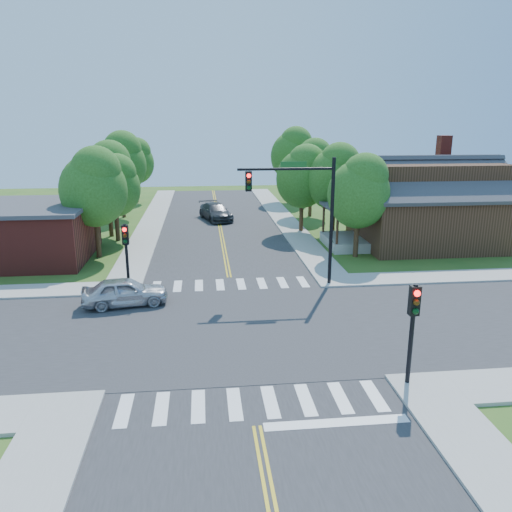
{
  "coord_description": "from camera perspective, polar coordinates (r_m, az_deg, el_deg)",
  "views": [
    {
      "loc": [
        -1.47,
        -20.84,
        9.19
      ],
      "look_at": [
        1.26,
        4.32,
        2.2
      ],
      "focal_mm": 35.0,
      "sensor_mm": 36.0,
      "label": 1
    }
  ],
  "objects": [
    {
      "name": "tree_e_b",
      "position": [
        40.05,
        9.11,
        9.09
      ],
      "size": [
        4.4,
        4.18,
        7.47
      ],
      "color": "#382314",
      "rests_on": "ground"
    },
    {
      "name": "ground",
      "position": [
        22.82,
        -1.99,
        -8.32
      ],
      "size": [
        100.0,
        100.0,
        0.0
      ],
      "primitive_type": "plane",
      "color": "#305B1C",
      "rests_on": "ground"
    },
    {
      "name": "tree_e_d",
      "position": [
        56.79,
        4.32,
        11.69
      ],
      "size": [
        4.95,
        4.71,
        8.42
      ],
      "color": "#382314",
      "rests_on": "ground"
    },
    {
      "name": "intersection_patch",
      "position": [
        22.82,
        -1.99,
        -8.32
      ],
      "size": [
        10.2,
        10.2,
        0.06
      ],
      "primitive_type": "cube",
      "color": "#2D2D30",
      "rests_on": "ground"
    },
    {
      "name": "tree_house",
      "position": [
        41.18,
        5.44,
        9.2
      ],
      "size": [
        4.28,
        4.07,
        7.28
      ],
      "color": "#382314",
      "rests_on": "ground"
    },
    {
      "name": "tree_bldg",
      "position": [
        39.58,
        -15.81,
        7.91
      ],
      "size": [
        3.95,
        3.75,
        6.72
      ],
      "color": "#382314",
      "rests_on": "ground"
    },
    {
      "name": "stop_bar",
      "position": [
        16.6,
        9.21,
        -18.41
      ],
      "size": [
        4.6,
        0.45,
        0.09
      ],
      "primitive_type": "cube",
      "color": "white",
      "rests_on": "ground"
    },
    {
      "name": "sidewalk_nw",
      "position": [
        40.4,
        -26.8,
        0.71
      ],
      "size": [
        40.0,
        40.0,
        0.14
      ],
      "color": "#9E9B93",
      "rests_on": "ground"
    },
    {
      "name": "sidewalk_ne",
      "position": [
        41.54,
        18.58,
        1.94
      ],
      "size": [
        40.0,
        40.0,
        0.14
      ],
      "color": "#9E9B93",
      "rests_on": "ground"
    },
    {
      "name": "car_silver",
      "position": [
        26.08,
        -14.74,
        -4.04
      ],
      "size": [
        2.98,
        4.74,
        1.44
      ],
      "primitive_type": "imported",
      "rotation": [
        0.0,
        0.0,
        1.72
      ],
      "color": "silver",
      "rests_on": "ground"
    },
    {
      "name": "car_dgrey",
      "position": [
        46.85,
        -4.63,
        5.02
      ],
      "size": [
        4.9,
        6.35,
        1.51
      ],
      "primitive_type": "imported",
      "rotation": [
        0.0,
        0.0,
        0.28
      ],
      "color": "#2E3034",
      "rests_on": "ground"
    },
    {
      "name": "tree_w_c",
      "position": [
        49.09,
        -15.17,
        10.44
      ],
      "size": [
        4.82,
        4.57,
        8.19
      ],
      "color": "#382314",
      "rests_on": "ground"
    },
    {
      "name": "crosswalk_south",
      "position": [
        17.32,
        -0.4,
        -16.42
      ],
      "size": [
        8.85,
        2.0,
        0.01
      ],
      "color": "white",
      "rests_on": "ground"
    },
    {
      "name": "signal_mast_ne",
      "position": [
        27.32,
        5.28,
        6.23
      ],
      "size": [
        5.3,
        0.42,
        7.2
      ],
      "color": "black",
      "rests_on": "ground"
    },
    {
      "name": "centerline",
      "position": [
        22.8,
        -2.0,
        -8.21
      ],
      "size": [
        0.3,
        90.0,
        0.01
      ],
      "color": "gold",
      "rests_on": "ground"
    },
    {
      "name": "road_ew",
      "position": [
        22.81,
        -1.99,
        -8.26
      ],
      "size": [
        90.0,
        10.0,
        0.04
      ],
      "primitive_type": "cube",
      "color": "#2D2D30",
      "rests_on": "ground"
    },
    {
      "name": "house_ne",
      "position": [
        39.23,
        18.99,
        6.01
      ],
      "size": [
        13.05,
        8.8,
        7.11
      ],
      "color": "#301E11",
      "rests_on": "ground"
    },
    {
      "name": "crosswalk_north",
      "position": [
        28.58,
        -2.92,
        -3.24
      ],
      "size": [
        8.85,
        2.0,
        0.01
      ],
      "color": "white",
      "rests_on": "ground"
    },
    {
      "name": "signal_pole_nw",
      "position": [
        27.52,
        -14.64,
        1.21
      ],
      "size": [
        0.34,
        0.42,
        3.8
      ],
      "color": "black",
      "rests_on": "ground"
    },
    {
      "name": "road_ns",
      "position": [
        22.81,
        -1.99,
        -8.27
      ],
      "size": [
        10.0,
        90.0,
        0.04
      ],
      "primitive_type": "cube",
      "color": "#2D2D30",
      "rests_on": "ground"
    },
    {
      "name": "tree_e_a",
      "position": [
        34.11,
        11.83,
        7.44
      ],
      "size": [
        4.16,
        3.96,
        7.08
      ],
      "color": "#382314",
      "rests_on": "ground"
    },
    {
      "name": "signal_pole_se",
      "position": [
        18.0,
        17.54,
        -6.58
      ],
      "size": [
        0.34,
        0.42,
        3.8
      ],
      "color": "black",
      "rests_on": "ground"
    },
    {
      "name": "building_nw",
      "position": [
        37.07,
        -26.16,
        2.47
      ],
      "size": [
        10.4,
        8.4,
        3.73
      ],
      "color": "maroon",
      "rests_on": "ground"
    },
    {
      "name": "tree_w_d",
      "position": [
        58.21,
        -13.62,
        10.62
      ],
      "size": [
        4.25,
        4.03,
        7.22
      ],
      "color": "#382314",
      "rests_on": "ground"
    },
    {
      "name": "tree_w_b",
      "position": [
        41.18,
        -16.58,
        8.98
      ],
      "size": [
        4.49,
        4.27,
        7.64
      ],
      "color": "#382314",
      "rests_on": "ground"
    },
    {
      "name": "tree_e_c",
      "position": [
        48.38,
        6.44,
        10.26
      ],
      "size": [
        4.4,
        4.18,
        7.49
      ],
      "color": "#382314",
      "rests_on": "ground"
    },
    {
      "name": "tree_w_a",
      "position": [
        34.96,
        -17.99,
        7.7
      ],
      "size": [
        4.43,
        4.21,
        7.53
      ],
      "color": "#382314",
      "rests_on": "ground"
    }
  ]
}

